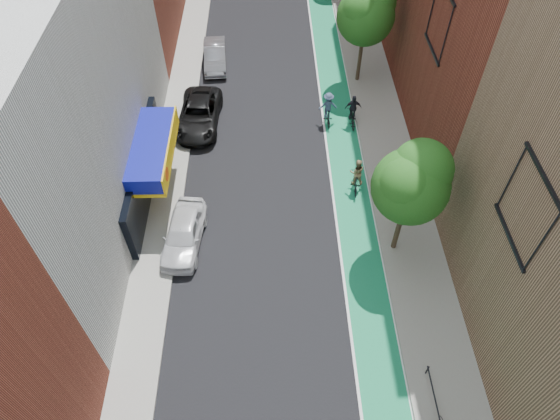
{
  "coord_description": "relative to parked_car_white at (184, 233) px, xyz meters",
  "views": [
    {
      "loc": [
        -0.31,
        -4.45,
        19.73
      ],
      "look_at": [
        0.09,
        11.31,
        1.5
      ],
      "focal_mm": 32.0,
      "sensor_mm": 36.0,
      "label": 1
    }
  ],
  "objects": [
    {
      "name": "bike_lane",
      "position": [
        8.6,
        15.4,
        -0.73
      ],
      "size": [
        2.0,
        68.0,
        0.01
      ],
      "primitive_type": "cube",
      "color": "#16804C",
      "rests_on": "ground"
    },
    {
      "name": "sidewalk_left",
      "position": [
        -1.4,
        15.4,
        -0.66
      ],
      "size": [
        2.0,
        68.0,
        0.15
      ],
      "primitive_type": "cube",
      "color": "gray",
      "rests_on": "ground"
    },
    {
      "name": "sidewalk_right",
      "position": [
        11.1,
        15.4,
        -0.66
      ],
      "size": [
        3.0,
        68.0,
        0.15
      ],
      "primitive_type": "cube",
      "color": "gray",
      "rests_on": "ground"
    },
    {
      "name": "building_left_white",
      "position": [
        -6.4,
        3.4,
        5.26
      ],
      "size": [
        8.0,
        20.0,
        12.0
      ],
      "primitive_type": "cube",
      "color": "silver",
      "rests_on": "ground"
    },
    {
      "name": "tree_near",
      "position": [
        10.25,
        -0.58,
        3.92
      ],
      "size": [
        3.4,
        3.36,
        6.42
      ],
      "color": "#332619",
      "rests_on": "ground"
    },
    {
      "name": "tree_mid",
      "position": [
        10.25,
        13.42,
        4.15
      ],
      "size": [
        3.55,
        3.53,
        6.74
      ],
      "color": "#332619",
      "rests_on": "ground"
    },
    {
      "name": "parked_car_white",
      "position": [
        0.0,
        0.0,
        0.0
      ],
      "size": [
        2.16,
        4.47,
        1.47
      ],
      "primitive_type": "imported",
      "rotation": [
        0.0,
        0.0,
        -0.1
      ],
      "color": "silver",
      "rests_on": "ground"
    },
    {
      "name": "parked_car_black",
      "position": [
        0.0,
        9.15,
        -0.02
      ],
      "size": [
        2.68,
        5.31,
        1.44
      ],
      "primitive_type": "imported",
      "rotation": [
        0.0,
        0.0,
        -0.06
      ],
      "color": "black",
      "rests_on": "ground"
    },
    {
      "name": "parked_car_silver",
      "position": [
        0.58,
        15.62,
        -0.04
      ],
      "size": [
        1.74,
        4.29,
        1.38
      ],
      "primitive_type": "imported",
      "rotation": [
        0.0,
        0.0,
        0.07
      ],
      "color": "gray",
      "rests_on": "ground"
    },
    {
      "name": "cyclist_lane_near",
      "position": [
        8.82,
        3.5,
        0.07
      ],
      "size": [
        0.83,
        1.87,
        1.97
      ],
      "rotation": [
        0.0,
        0.0,
        3.06
      ],
      "color": "black",
      "rests_on": "ground"
    },
    {
      "name": "cyclist_lane_mid",
      "position": [
        9.3,
        8.93,
        0.02
      ],
      "size": [
        0.97,
        1.71,
        2.0
      ],
      "rotation": [
        0.0,
        0.0,
        3.15
      ],
      "color": "black",
      "rests_on": "ground"
    },
    {
      "name": "cyclist_lane_far",
      "position": [
        7.81,
        9.18,
        0.16
      ],
      "size": [
        1.14,
        1.82,
        2.05
      ],
      "rotation": [
        0.0,
        0.0,
        3.22
      ],
      "color": "black",
      "rests_on": "ground"
    }
  ]
}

